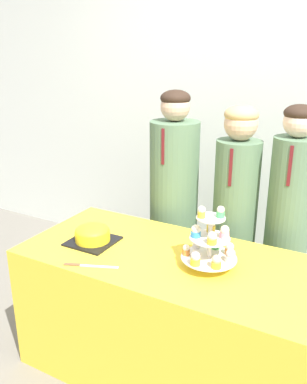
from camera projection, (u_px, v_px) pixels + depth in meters
The scene contains 8 objects.
wall_back at pixel (255, 104), 2.96m from camera, with size 9.00×0.06×2.70m.
table at pixel (172, 317), 2.18m from camera, with size 1.60×0.73×0.72m.
round_cake at pixel (92, 234), 2.22m from camera, with size 0.24×0.24×0.10m.
cake_knife at pixel (82, 265), 1.98m from camera, with size 0.26×0.12×0.01m.
cupcake_stand at pixel (211, 243), 1.93m from camera, with size 0.27×0.27×0.32m.
student_0 at pixel (174, 210), 2.73m from camera, with size 0.32×0.32×1.49m.
student_1 at pixel (234, 224), 2.54m from camera, with size 0.27×0.28×1.42m.
student_2 at pixel (286, 233), 2.39m from camera, with size 0.25×0.26×1.45m.
Camera 1 is at (0.81, -1.30, 1.71)m, focal length 38.00 mm.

